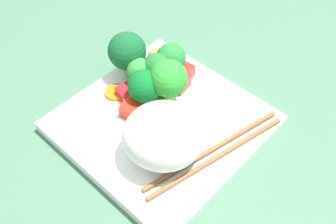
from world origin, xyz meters
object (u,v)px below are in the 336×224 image
broccoli_floret_4 (156,69)px  rice_mound (164,135)px  square_plate (162,123)px  chopstick_pair (216,152)px  carrot_slice_1 (143,72)px

broccoli_floret_4 → rice_mound: bearing=137.3°
square_plate → chopstick_pair: bearing=-177.5°
rice_mound → square_plate: bearing=-45.0°
broccoli_floret_4 → chopstick_pair: broccoli_floret_4 is taller
square_plate → chopstick_pair: chopstick_pair is taller
rice_mound → chopstick_pair: (-4.75, -4.18, -3.29)cm
square_plate → broccoli_floret_4: 7.55cm
rice_mound → broccoli_floret_4: rice_mound is taller
carrot_slice_1 → chopstick_pair: (-16.45, 4.09, -0.03)cm
carrot_slice_1 → chopstick_pair: 16.95cm
square_plate → carrot_slice_1: 9.14cm
rice_mound → chopstick_pair: 7.13cm
chopstick_pair → square_plate: bearing=106.3°
square_plate → chopstick_pair: size_ratio=1.17×
square_plate → carrot_slice_1: (7.89, -4.46, 1.17)cm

